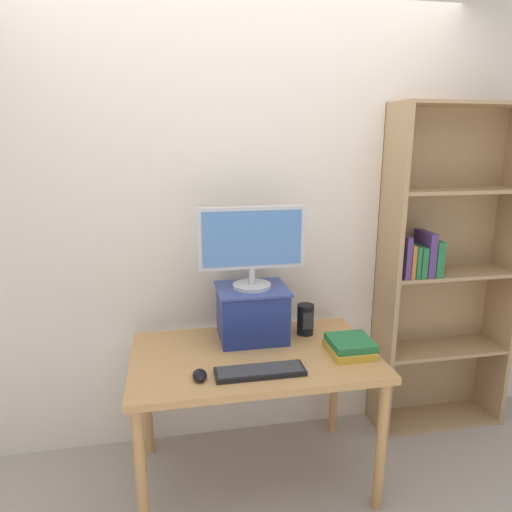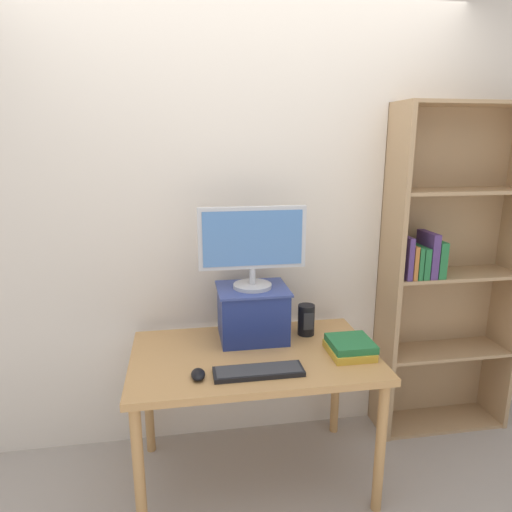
{
  "view_description": "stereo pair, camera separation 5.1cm",
  "coord_description": "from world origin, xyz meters",
  "px_view_note": "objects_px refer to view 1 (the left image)",
  "views": [
    {
      "loc": [
        -0.39,
        -2.06,
        1.77
      ],
      "look_at": [
        0.02,
        0.08,
        1.21
      ],
      "focal_mm": 32.0,
      "sensor_mm": 36.0,
      "label": 1
    },
    {
      "loc": [
        -0.34,
        -2.07,
        1.77
      ],
      "look_at": [
        0.02,
        0.08,
        1.21
      ],
      "focal_mm": 32.0,
      "sensor_mm": 36.0,
      "label": 2
    }
  ],
  "objects_px": {
    "desk": "(254,368)",
    "desk_speaker": "(305,319)",
    "bookshelf_unit": "(442,271)",
    "computer_monitor": "(252,243)",
    "book_stack": "(350,346)",
    "riser_box": "(252,312)",
    "computer_mouse": "(200,375)",
    "keyboard": "(260,371)"
  },
  "relations": [
    {
      "from": "desk",
      "to": "computer_monitor",
      "type": "relative_size",
      "value": 2.18
    },
    {
      "from": "bookshelf_unit",
      "to": "riser_box",
      "type": "bearing_deg",
      "value": -173.39
    },
    {
      "from": "desk",
      "to": "computer_mouse",
      "type": "relative_size",
      "value": 11.72
    },
    {
      "from": "desk",
      "to": "computer_monitor",
      "type": "height_order",
      "value": "computer_monitor"
    },
    {
      "from": "bookshelf_unit",
      "to": "computer_mouse",
      "type": "xyz_separation_m",
      "value": [
        -1.5,
        -0.53,
        -0.25
      ]
    },
    {
      "from": "bookshelf_unit",
      "to": "desk_speaker",
      "type": "distance_m",
      "value": 0.93
    },
    {
      "from": "riser_box",
      "to": "desk_speaker",
      "type": "distance_m",
      "value": 0.3
    },
    {
      "from": "computer_mouse",
      "to": "bookshelf_unit",
      "type": "bearing_deg",
      "value": 19.44
    },
    {
      "from": "keyboard",
      "to": "computer_monitor",
      "type": "bearing_deg",
      "value": 84.79
    },
    {
      "from": "desk_speaker",
      "to": "desk",
      "type": "bearing_deg",
      "value": -150.44
    },
    {
      "from": "riser_box",
      "to": "keyboard",
      "type": "xyz_separation_m",
      "value": [
        -0.04,
        -0.4,
        -0.14
      ]
    },
    {
      "from": "bookshelf_unit",
      "to": "keyboard",
      "type": "distance_m",
      "value": 1.37
    },
    {
      "from": "desk",
      "to": "keyboard",
      "type": "height_order",
      "value": "keyboard"
    },
    {
      "from": "keyboard",
      "to": "computer_mouse",
      "type": "bearing_deg",
      "value": 178.41
    },
    {
      "from": "desk",
      "to": "book_stack",
      "type": "xyz_separation_m",
      "value": [
        0.47,
        -0.09,
        0.12
      ]
    },
    {
      "from": "computer_monitor",
      "to": "book_stack",
      "type": "bearing_deg",
      "value": -31.24
    },
    {
      "from": "desk",
      "to": "bookshelf_unit",
      "type": "distance_m",
      "value": 1.31
    },
    {
      "from": "desk",
      "to": "bookshelf_unit",
      "type": "relative_size",
      "value": 0.62
    },
    {
      "from": "riser_box",
      "to": "desk_speaker",
      "type": "relative_size",
      "value": 2.2
    },
    {
      "from": "desk",
      "to": "bookshelf_unit",
      "type": "xyz_separation_m",
      "value": [
        1.22,
        0.33,
        0.35
      ]
    },
    {
      "from": "riser_box",
      "to": "computer_mouse",
      "type": "bearing_deg",
      "value": -128.35
    },
    {
      "from": "bookshelf_unit",
      "to": "riser_box",
      "type": "height_order",
      "value": "bookshelf_unit"
    },
    {
      "from": "desk",
      "to": "desk_speaker",
      "type": "height_order",
      "value": "desk_speaker"
    },
    {
      "from": "book_stack",
      "to": "computer_mouse",
      "type": "bearing_deg",
      "value": -171.16
    },
    {
      "from": "computer_mouse",
      "to": "desk_speaker",
      "type": "height_order",
      "value": "desk_speaker"
    },
    {
      "from": "computer_monitor",
      "to": "computer_mouse",
      "type": "relative_size",
      "value": 5.36
    },
    {
      "from": "computer_monitor",
      "to": "computer_mouse",
      "type": "distance_m",
      "value": 0.71
    },
    {
      "from": "bookshelf_unit",
      "to": "computer_monitor",
      "type": "bearing_deg",
      "value": -173.32
    },
    {
      "from": "keyboard",
      "to": "computer_mouse",
      "type": "relative_size",
      "value": 3.98
    },
    {
      "from": "desk",
      "to": "computer_mouse",
      "type": "distance_m",
      "value": 0.36
    },
    {
      "from": "desk",
      "to": "riser_box",
      "type": "bearing_deg",
      "value": 82.56
    },
    {
      "from": "desk_speaker",
      "to": "bookshelf_unit",
      "type": "bearing_deg",
      "value": 9.19
    },
    {
      "from": "computer_mouse",
      "to": "book_stack",
      "type": "distance_m",
      "value": 0.77
    },
    {
      "from": "desk_speaker",
      "to": "book_stack",
      "type": "bearing_deg",
      "value": -60.3
    },
    {
      "from": "computer_monitor",
      "to": "book_stack",
      "type": "height_order",
      "value": "computer_monitor"
    },
    {
      "from": "riser_box",
      "to": "book_stack",
      "type": "relative_size",
      "value": 1.62
    },
    {
      "from": "computer_monitor",
      "to": "keyboard",
      "type": "bearing_deg",
      "value": -95.21
    },
    {
      "from": "desk",
      "to": "keyboard",
      "type": "xyz_separation_m",
      "value": [
        -0.01,
        -0.21,
        0.09
      ]
    },
    {
      "from": "computer_monitor",
      "to": "keyboard",
      "type": "distance_m",
      "value": 0.65
    },
    {
      "from": "keyboard",
      "to": "desk_speaker",
      "type": "height_order",
      "value": "desk_speaker"
    },
    {
      "from": "bookshelf_unit",
      "to": "desk_speaker",
      "type": "relative_size",
      "value": 11.66
    },
    {
      "from": "book_stack",
      "to": "keyboard",
      "type": "bearing_deg",
      "value": -165.48
    }
  ]
}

